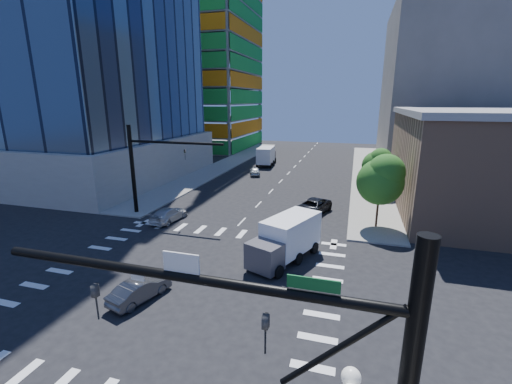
% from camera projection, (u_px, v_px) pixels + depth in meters
% --- Properties ---
extents(ground, '(160.00, 160.00, 0.00)m').
position_uv_depth(ground, '(183.00, 283.00, 22.25)').
color(ground, black).
rests_on(ground, ground).
extents(road_markings, '(20.00, 20.00, 0.01)m').
position_uv_depth(road_markings, '(183.00, 283.00, 22.24)').
color(road_markings, silver).
rests_on(road_markings, ground).
extents(sidewalk_ne, '(5.00, 60.00, 0.15)m').
position_uv_depth(sidewalk_ne, '(368.00, 172.00, 55.96)').
color(sidewalk_ne, gray).
rests_on(sidewalk_ne, ground).
extents(sidewalk_nw, '(5.00, 60.00, 0.15)m').
position_uv_depth(sidewalk_nw, '(226.00, 165.00, 62.69)').
color(sidewalk_nw, gray).
rests_on(sidewalk_nw, ground).
extents(construction_building, '(25.16, 34.50, 70.60)m').
position_uv_depth(construction_building, '(198.00, 43.00, 80.66)').
color(construction_building, gray).
rests_on(construction_building, ground).
extents(commercial_building, '(20.50, 22.50, 10.60)m').
position_uv_depth(commercial_building, '(507.00, 163.00, 34.54)').
color(commercial_building, '#9D775B').
rests_on(commercial_building, ground).
extents(bg_building_ne, '(24.00, 30.00, 28.00)m').
position_uv_depth(bg_building_ne, '(456.00, 86.00, 62.34)').
color(bg_building_ne, '#67615D').
rests_on(bg_building_ne, ground).
extents(signal_mast_nw, '(10.20, 0.40, 9.00)m').
position_uv_depth(signal_mast_nw, '(145.00, 162.00, 34.18)').
color(signal_mast_nw, black).
rests_on(signal_mast_nw, sidewalk_nw).
extents(tree_south, '(4.16, 4.16, 6.82)m').
position_uv_depth(tree_south, '(382.00, 179.00, 30.52)').
color(tree_south, '#382316').
rests_on(tree_south, sidewalk_ne).
extents(tree_north, '(3.54, 3.52, 5.78)m').
position_uv_depth(tree_north, '(378.00, 164.00, 41.75)').
color(tree_north, '#382316').
rests_on(tree_north, sidewalk_ne).
extents(car_nb_far, '(4.03, 5.97, 1.52)m').
position_uv_depth(car_nb_far, '(312.00, 207.00, 35.51)').
color(car_nb_far, black).
rests_on(car_nb_far, ground).
extents(car_sb_near, '(2.33, 4.73, 1.32)m').
position_uv_depth(car_sb_near, '(169.00, 214.00, 33.49)').
color(car_sb_near, silver).
rests_on(car_sb_near, ground).
extents(car_sb_mid, '(2.74, 4.16, 1.32)m').
position_uv_depth(car_sb_mid, '(255.00, 171.00, 54.05)').
color(car_sb_mid, silver).
rests_on(car_sb_mid, ground).
extents(car_sb_cross, '(2.36, 4.11, 1.28)m').
position_uv_depth(car_sb_cross, '(140.00, 290.00, 20.21)').
color(car_sb_cross, '#454549').
rests_on(car_sb_cross, ground).
extents(box_truck_near, '(4.66, 6.58, 3.17)m').
position_uv_depth(box_truck_near, '(284.00, 243.00, 24.91)').
color(box_truck_near, black).
rests_on(box_truck_near, ground).
extents(box_truck_far, '(3.22, 6.58, 3.35)m').
position_uv_depth(box_truck_far, '(267.00, 157.00, 62.32)').
color(box_truck_far, black).
rests_on(box_truck_far, ground).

